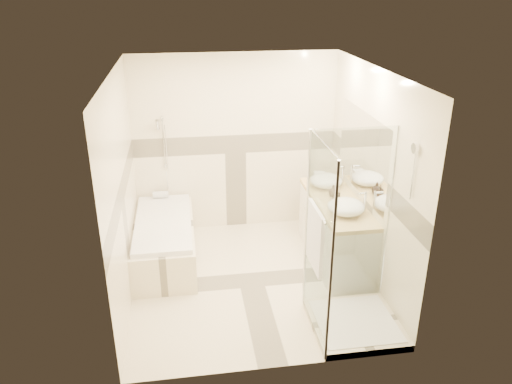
{
  "coord_description": "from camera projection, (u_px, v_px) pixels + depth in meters",
  "views": [
    {
      "loc": [
        -0.71,
        -5.09,
        3.36
      ],
      "look_at": [
        0.1,
        0.25,
        1.05
      ],
      "focal_mm": 35.0,
      "sensor_mm": 36.0,
      "label": 1
    }
  ],
  "objects": [
    {
      "name": "rolled_towel",
      "position": [
        161.0,
        195.0,
        6.91
      ],
      "size": [
        0.21,
        0.1,
        0.1
      ],
      "primitive_type": "cylinder",
      "rotation": [
        0.0,
        1.57,
        0.0
      ],
      "color": "silver",
      "rests_on": "bathtub"
    },
    {
      "name": "faucet_far",
      "position": [
        364.0,
        201.0,
        5.77
      ],
      "size": [
        0.11,
        0.03,
        0.26
      ],
      "color": "silver",
      "rests_on": "vanity"
    },
    {
      "name": "folded_towels",
      "position": [
        320.0,
        177.0,
        6.78
      ],
      "size": [
        0.16,
        0.25,
        0.08
      ],
      "primitive_type": "cube",
      "rotation": [
        0.0,
        0.0,
        -0.04
      ],
      "color": "silver",
      "rests_on": "vanity"
    },
    {
      "name": "bathtub",
      "position": [
        164.0,
        238.0,
        6.38
      ],
      "size": [
        0.75,
        1.7,
        0.56
      ],
      "color": "beige",
      "rests_on": "ground"
    },
    {
      "name": "shower_enclosure",
      "position": [
        345.0,
        283.0,
        5.08
      ],
      "size": [
        0.96,
        0.93,
        2.04
      ],
      "color": "beige",
      "rests_on": "ground"
    },
    {
      "name": "vessel_sink_far",
      "position": [
        346.0,
        207.0,
        5.76
      ],
      "size": [
        0.43,
        0.43,
        0.17
      ],
      "primitive_type": "ellipsoid",
      "color": "white",
      "rests_on": "vanity"
    },
    {
      "name": "room",
      "position": [
        255.0,
        183.0,
        5.57
      ],
      "size": [
        2.82,
        3.02,
        2.52
      ],
      "color": "beige",
      "rests_on": "ground"
    },
    {
      "name": "amenity_bottle_a",
      "position": [
        336.0,
        194.0,
        6.11
      ],
      "size": [
        0.09,
        0.09,
        0.16
      ],
      "primitive_type": "imported",
      "rotation": [
        0.0,
        0.0,
        0.25
      ],
      "color": "black",
      "rests_on": "vanity"
    },
    {
      "name": "faucet_near",
      "position": [
        342.0,
        174.0,
        6.52
      ],
      "size": [
        0.12,
        0.03,
        0.28
      ],
      "color": "silver",
      "rests_on": "vanity"
    },
    {
      "name": "amenity_bottle_b",
      "position": [
        333.0,
        191.0,
        6.22
      ],
      "size": [
        0.12,
        0.12,
        0.16
      ],
      "primitive_type": "imported",
      "rotation": [
        0.0,
        0.0,
        -0.01
      ],
      "color": "black",
      "rests_on": "vanity"
    },
    {
      "name": "vessel_sink_near",
      "position": [
        326.0,
        181.0,
        6.52
      ],
      "size": [
        0.42,
        0.42,
        0.17
      ],
      "primitive_type": "ellipsoid",
      "color": "white",
      "rests_on": "vanity"
    },
    {
      "name": "vanity",
      "position": [
        335.0,
        231.0,
        6.31
      ],
      "size": [
        0.58,
        1.62,
        0.85
      ],
      "color": "white",
      "rests_on": "ground"
    }
  ]
}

